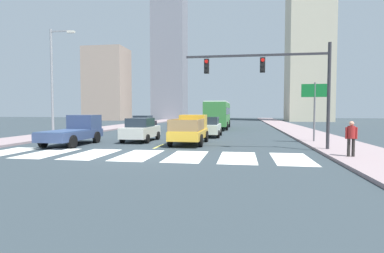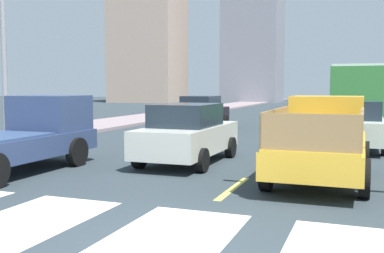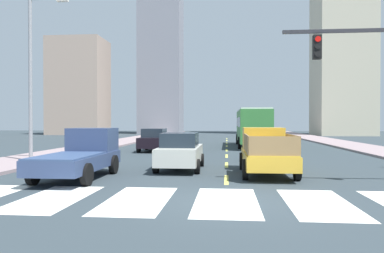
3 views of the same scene
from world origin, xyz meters
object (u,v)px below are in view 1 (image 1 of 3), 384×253
object	(u,v)px
direction_sign_green	(314,99)
streetlight_left	(54,78)
pickup_stakebed	(190,130)
traffic_signal_gantry	(282,77)
pickup_dark	(76,131)
pedestrian_waiting	(351,136)
sedan_far	(209,127)
sedan_mid	(143,123)
sedan_near_left	(141,130)
city_bus	(218,113)

from	to	relation	value
direction_sign_green	streetlight_left	distance (m)	20.58
pickup_stakebed	traffic_signal_gantry	bearing A→B (deg)	-28.58
pickup_dark	pedestrian_waiting	distance (m)	16.52
traffic_signal_gantry	pedestrian_waiting	xyz separation A→B (m)	(2.82, -2.80, -3.05)
pickup_dark	pedestrian_waiting	world-z (taller)	pickup_dark
sedan_far	traffic_signal_gantry	size ratio (longest dim) A/B	0.55
pickup_stakebed	sedan_far	xyz separation A→B (m)	(0.70, 5.60, -0.08)
sedan_mid	pickup_dark	bearing A→B (deg)	-94.11
traffic_signal_gantry	streetlight_left	distance (m)	18.65
sedan_near_left	pedestrian_waiting	xyz separation A→B (m)	(12.37, -6.64, 0.26)
sedan_mid	streetlight_left	xyz separation A→B (m)	(-4.89, -8.72, 4.11)
streetlight_left	direction_sign_green	bearing A→B (deg)	-3.80
city_bus	streetlight_left	distance (m)	19.57
sedan_near_left	traffic_signal_gantry	distance (m)	10.80
city_bus	streetlight_left	bearing A→B (deg)	-130.99
sedan_far	direction_sign_green	xyz separation A→B (m)	(7.72, -4.23, 2.17)
sedan_far	traffic_signal_gantry	bearing A→B (deg)	-57.10
pedestrian_waiting	pickup_stakebed	bearing A→B (deg)	132.92
streetlight_left	pedestrian_waiting	size ratio (longest dim) A/B	5.49
sedan_mid	city_bus	bearing A→B (deg)	35.18
sedan_mid	streetlight_left	distance (m)	10.81
pickup_dark	streetlight_left	distance (m)	7.60
traffic_signal_gantry	direction_sign_green	world-z (taller)	traffic_signal_gantry
city_bus	traffic_signal_gantry	xyz separation A→B (m)	(5.11, -20.42, 2.21)
pickup_stakebed	pedestrian_waiting	xyz separation A→B (m)	(8.51, -5.83, 0.18)
sedan_far	traffic_signal_gantry	xyz separation A→B (m)	(4.99, -8.63, 3.30)
sedan_mid	pickup_stakebed	bearing A→B (deg)	-60.53
sedan_far	sedan_near_left	bearing A→B (deg)	-130.67
sedan_far	sedan_near_left	size ratio (longest dim) A/B	1.00
city_bus	sedan_near_left	xyz separation A→B (m)	(-4.43, -16.58, -1.09)
sedan_far	streetlight_left	world-z (taller)	streetlight_left
sedan_near_left	pedestrian_waiting	bearing A→B (deg)	-25.52
pickup_dark	city_bus	world-z (taller)	city_bus
city_bus	sedan_near_left	distance (m)	17.20
sedan_near_left	direction_sign_green	distance (m)	12.48
sedan_near_left	direction_sign_green	world-z (taller)	direction_sign_green
pickup_dark	sedan_near_left	bearing A→B (deg)	39.43
pickup_dark	direction_sign_green	bearing A→B (deg)	14.83
pickup_dark	city_bus	distance (m)	20.91
city_bus	pedestrian_waiting	xyz separation A→B (m)	(7.94, -23.23, -0.84)
pickup_dark	traffic_signal_gantry	xyz separation A→B (m)	(13.21, -1.17, 3.24)
pedestrian_waiting	sedan_far	bearing A→B (deg)	111.68
pickup_stakebed	city_bus	size ratio (longest dim) A/B	0.48
traffic_signal_gantry	pedestrian_waiting	bearing A→B (deg)	-44.79
sedan_mid	sedan_near_left	xyz separation A→B (m)	(3.28, -10.64, 0.00)
sedan_far	pickup_stakebed	bearing A→B (deg)	-94.27
direction_sign_green	streetlight_left	bearing A→B (deg)	176.20
city_bus	pedestrian_waiting	distance (m)	24.56
pickup_stakebed	direction_sign_green	size ratio (longest dim) A/B	1.24
direction_sign_green	pickup_stakebed	bearing A→B (deg)	-170.74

